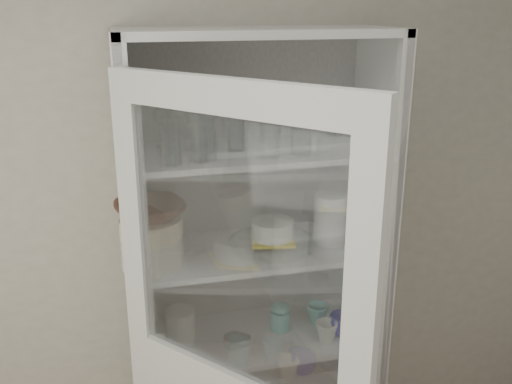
{
  "coord_description": "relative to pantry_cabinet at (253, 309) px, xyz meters",
  "views": [
    {
      "loc": [
        -0.3,
        -0.75,
        2.18
      ],
      "look_at": [
        0.2,
        1.27,
        1.49
      ],
      "focal_mm": 40.0,
      "sensor_mm": 36.0,
      "label": 1
    }
  ],
  "objects": [
    {
      "name": "tumbler_3",
      "position": [
        0.02,
        -0.19,
        0.79
      ],
      "size": [
        0.09,
        0.09,
        0.15
      ],
      "primitive_type": "cylinder",
      "rotation": [
        0.0,
        0.0,
        -0.17
      ],
      "color": "silver",
      "rests_on": "shelf_glass"
    },
    {
      "name": "tumbler_7",
      "position": [
        -0.29,
        -0.08,
        0.79
      ],
      "size": [
        0.09,
        0.09,
        0.15
      ],
      "primitive_type": "cylinder",
      "rotation": [
        0.0,
        0.0,
        0.33
      ],
      "color": "silver",
      "rests_on": "shelf_glass"
    },
    {
      "name": "tumbler_4",
      "position": [
        0.14,
        -0.18,
        0.8
      ],
      "size": [
        0.09,
        0.09,
        0.15
      ],
      "primitive_type": "cylinder",
      "rotation": [
        0.0,
        0.0,
        -0.24
      ],
      "color": "silver",
      "rests_on": "shelf_glass"
    },
    {
      "name": "pantry_cabinet",
      "position": [
        0.0,
        0.0,
        0.0
      ],
      "size": [
        1.0,
        0.45,
        2.1
      ],
      "color": "#BEBEBE",
      "rests_on": "floor"
    },
    {
      "name": "cream_bowl",
      "position": [
        -0.41,
        -0.14,
        0.47
      ],
      "size": [
        0.24,
        0.24,
        0.07
      ],
      "primitive_type": "cylinder",
      "rotation": [
        0.0,
        0.0,
        -0.04
      ],
      "color": "beige",
      "rests_on": "plate_stack_front"
    },
    {
      "name": "goblet_0",
      "position": [
        -0.33,
        0.04,
        0.81
      ],
      "size": [
        0.08,
        0.08,
        0.18
      ],
      "primitive_type": null,
      "color": "silver",
      "rests_on": "shelf_glass"
    },
    {
      "name": "glass_platter",
      "position": [
        0.07,
        -0.07,
        0.33
      ],
      "size": [
        0.36,
        0.36,
        0.02
      ],
      "primitive_type": "cylinder",
      "rotation": [
        0.0,
        0.0,
        -0.03
      ],
      "color": "silver",
      "rests_on": "shelf_plates"
    },
    {
      "name": "tumbler_0",
      "position": [
        -0.24,
        -0.19,
        0.79
      ],
      "size": [
        0.07,
        0.07,
        0.13
      ],
      "primitive_type": "cylinder",
      "rotation": [
        0.0,
        0.0,
        -0.02
      ],
      "color": "silver",
      "rests_on": "shelf_glass"
    },
    {
      "name": "white_canister",
      "position": [
        -0.31,
        -0.05,
        -0.01
      ],
      "size": [
        0.12,
        0.12,
        0.14
      ],
      "primitive_type": "cylinder",
      "rotation": [
        0.0,
        0.0,
        -0.02
      ],
      "color": "silver",
      "rests_on": "shelf_mugs"
    },
    {
      "name": "mug_white",
      "position": [
        0.27,
        -0.19,
        -0.04
      ],
      "size": [
        0.11,
        0.11,
        0.09
      ],
      "primitive_type": "imported",
      "rotation": [
        0.0,
        0.0,
        0.29
      ],
      "color": "silver",
      "rests_on": "shelf_mugs"
    },
    {
      "name": "wall_back",
      "position": [
        -0.2,
        0.16,
        0.36
      ],
      "size": [
        3.6,
        0.02,
        2.6
      ],
      "primitive_type": "cube",
      "color": "#A4A192",
      "rests_on": "ground"
    },
    {
      "name": "tumbler_5",
      "position": [
        0.36,
        -0.21,
        0.79
      ],
      "size": [
        0.09,
        0.09,
        0.14
      ],
      "primitive_type": "cylinder",
      "rotation": [
        0.0,
        0.0,
        -0.33
      ],
      "color": "silver",
      "rests_on": "shelf_glass"
    },
    {
      "name": "mug_teal",
      "position": [
        0.28,
        -0.05,
        -0.04
      ],
      "size": [
        0.11,
        0.11,
        0.09
      ],
      "primitive_type": "imported",
      "rotation": [
        0.0,
        0.0,
        -0.24
      ],
      "color": "teal",
      "rests_on": "shelf_mugs"
    },
    {
      "name": "terracotta_bowl",
      "position": [
        -0.41,
        -0.14,
        0.53
      ],
      "size": [
        0.29,
        0.29,
        0.06
      ],
      "primitive_type": "imported",
      "rotation": [
        0.0,
        0.0,
        0.16
      ],
      "color": "#532A1C",
      "rests_on": "cream_bowl"
    },
    {
      "name": "tumbler_6",
      "position": [
        0.35,
        -0.22,
        0.78
      ],
      "size": [
        0.07,
        0.07,
        0.12
      ],
      "primitive_type": "cylinder",
      "rotation": [
        0.0,
        0.0,
        0.07
      ],
      "color": "silver",
      "rests_on": "shelf_glass"
    },
    {
      "name": "tumbler_1",
      "position": [
        -0.33,
        -0.21,
        0.8
      ],
      "size": [
        0.08,
        0.08,
        0.15
      ],
      "primitive_type": "cylinder",
      "rotation": [
        0.0,
        0.0,
        -0.1
      ],
      "color": "silver",
      "rests_on": "shelf_glass"
    },
    {
      "name": "grey_bowl_stack",
      "position": [
        0.3,
        -0.09,
        0.42
      ],
      "size": [
        0.13,
        0.13,
        0.2
      ],
      "primitive_type": "cylinder",
      "color": "silver",
      "rests_on": "shelf_plates"
    },
    {
      "name": "goblet_2",
      "position": [
        0.18,
        0.02,
        0.82
      ],
      "size": [
        0.08,
        0.08,
        0.19
      ],
      "primitive_type": null,
      "color": "silver",
      "rests_on": "shelf_glass"
    },
    {
      "name": "tumbler_8",
      "position": [
        -0.19,
        -0.09,
        0.78
      ],
      "size": [
        0.08,
        0.08,
        0.12
      ],
      "primitive_type": "cylinder",
      "rotation": [
        0.0,
        0.0,
        -0.42
      ],
      "color": "silver",
      "rests_on": "shelf_glass"
    },
    {
      "name": "mug_blue",
      "position": [
        0.35,
        -0.15,
        -0.03
      ],
      "size": [
        0.14,
        0.14,
        0.09
      ],
      "primitive_type": "imported",
      "rotation": [
        0.0,
        0.0,
        -0.24
      ],
      "color": "#121AA0",
      "rests_on": "shelf_mugs"
    },
    {
      "name": "teal_jar",
      "position": [
        0.11,
        -0.05,
        -0.03
      ],
      "size": [
        0.09,
        0.09,
        0.1
      ],
      "color": "teal",
      "rests_on": "shelf_mugs"
    },
    {
      "name": "goblet_1",
      "position": [
        -0.16,
        0.03,
        0.81
      ],
      "size": [
        0.08,
        0.08,
        0.19
      ],
      "primitive_type": null,
      "color": "silver",
      "rests_on": "shelf_glass"
    },
    {
      "name": "plate_stack_back",
      "position": [
        -0.41,
        0.05,
        0.38
      ],
      "size": [
        0.21,
        0.21,
        0.11
      ],
      "primitive_type": "cylinder",
      "color": "silver",
      "rests_on": "shelf_plates"
    },
    {
      "name": "tumbler_9",
      "position": [
        -0.08,
        -0.07,
        0.78
      ],
      "size": [
        0.07,
        0.07,
        0.13
      ],
      "primitive_type": "cylinder",
      "rotation": [
        0.0,
        0.0,
        0.1
      ],
      "color": "silver",
      "rests_on": "shelf_glass"
    },
    {
      "name": "yellow_trivet",
      "position": [
        0.07,
        -0.07,
        0.35
      ],
      "size": [
        0.19,
        0.19,
        0.01
      ],
      "primitive_type": "cube",
      "rotation": [
        0.0,
        0.0,
        -0.18
      ],
      "color": "yellow",
      "rests_on": "glass_platter"
    },
    {
      "name": "goblet_3",
      "position": [
        0.37,
        0.06,
        0.81
      ],
      "size": [
        0.08,
        0.08,
        0.17
      ],
      "primitive_type": null,
      "color": "silver",
      "rests_on": "shelf_glass"
    },
    {
      "name": "measuring_cups",
      "position": [
        -0.1,
        -0.12,
        -0.06
      ],
      "size": [
        0.09,
        0.09,
        0.04
      ],
      "primitive_type": "cylinder",
      "color": "silver",
      "rests_on": "shelf_mugs"
    },
    {
      "name": "plate_stack_front",
      "position": [
        -0.41,
        -0.14,
        0.38
      ],
      "size": [
        0.23,
        0.23,
        0.11
      ],
      "primitive_type": "cylinder",
      "color": "silver",
      "rests_on": "shelf_plates"
    },
    {
      "name": "tumbler_2",
      "position": [
        -0.2,
        -0.18,
        0.78
      ],
      "size": [
        0.07,
        0.07,
        0.12
      ],
      "primitive_type": "cylinder",
      "rotation": [
        0.0,
        0.0,
        -0.07
      ],
      "color": "silver",
      "rests_on": "shelf_glass"
    },
    {
      "name": "white_ramekin",
      "position": [
        0.07,
        -0.07,
        0.39
      ],
      "size": [
        0.2,
        0.2,
        0.07
      ],
      "primitive_type": "cylinder",
      "rotation": [
        0.0,
        0.0,
        -0.18
      ],
      "color": "silver",
      "rests_on": "yellow_trivet"
    }
  ]
}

